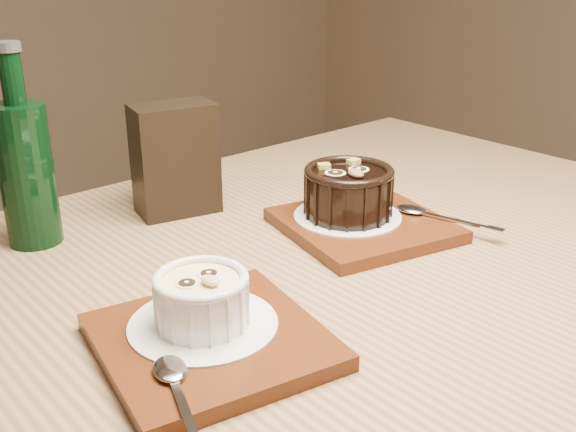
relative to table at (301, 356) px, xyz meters
name	(u,v)px	position (x,y,z in m)	size (l,w,h in m)	color
table	(301,356)	(0.00, 0.00, 0.00)	(1.22, 0.83, 0.75)	brown
tray_left	(211,342)	(-0.14, -0.04, 0.10)	(0.18, 0.18, 0.01)	#54240E
doily_left	(203,324)	(-0.14, -0.03, 0.11)	(0.13, 0.13, 0.00)	silver
ramekin_white	(202,297)	(-0.14, -0.03, 0.13)	(0.08, 0.08, 0.05)	white
spoon_left	(180,395)	(-0.21, -0.10, 0.11)	(0.03, 0.13, 0.01)	silver
tray_right	(364,225)	(0.14, 0.05, 0.10)	(0.18, 0.18, 0.01)	#54240E
doily_right	(347,216)	(0.13, 0.07, 0.11)	(0.13, 0.13, 0.00)	silver
ramekin_dark	(348,189)	(0.13, 0.07, 0.14)	(0.11, 0.11, 0.06)	black
spoon_right	(438,215)	(0.21, 0.00, 0.11)	(0.03, 0.13, 0.01)	silver
condiment_stand	(175,159)	(0.00, 0.25, 0.16)	(0.10, 0.06, 0.14)	black
green_bottle	(26,169)	(-0.17, 0.27, 0.18)	(0.06, 0.06, 0.23)	black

